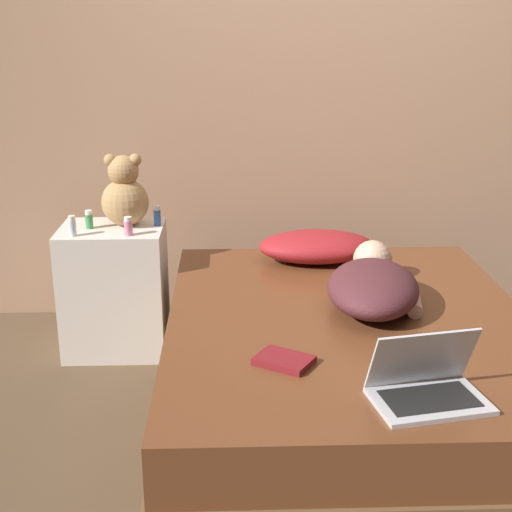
{
  "coord_description": "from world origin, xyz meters",
  "views": [
    {
      "loc": [
        -0.46,
        -2.58,
        1.55
      ],
      "look_at": [
        -0.36,
        0.23,
        0.63
      ],
      "focal_mm": 50.0,
      "sensor_mm": 36.0,
      "label": 1
    }
  ],
  "objects_px": {
    "bottle_pink": "(128,226)",
    "bottle_clear": "(72,226)",
    "person_lying": "(374,284)",
    "bottle_green": "(89,220)",
    "bottle_blue": "(157,216)",
    "laptop": "(427,385)",
    "teddy_bear": "(125,195)",
    "pillow": "(317,246)",
    "book": "(284,360)"
  },
  "relations": [
    {
      "from": "pillow",
      "to": "bottle_pink",
      "type": "height_order",
      "value": "bottle_pink"
    },
    {
      "from": "bottle_clear",
      "to": "pillow",
      "type": "bearing_deg",
      "value": 6.74
    },
    {
      "from": "bottle_pink",
      "to": "bottle_clear",
      "type": "bearing_deg",
      "value": -179.18
    },
    {
      "from": "teddy_bear",
      "to": "book",
      "type": "bearing_deg",
      "value": -59.03
    },
    {
      "from": "bottle_green",
      "to": "laptop",
      "type": "bearing_deg",
      "value": -46.57
    },
    {
      "from": "person_lying",
      "to": "book",
      "type": "xyz_separation_m",
      "value": [
        -0.41,
        -0.53,
        -0.07
      ]
    },
    {
      "from": "laptop",
      "to": "teddy_bear",
      "type": "bearing_deg",
      "value": 117.46
    },
    {
      "from": "laptop",
      "to": "bottle_clear",
      "type": "height_order",
      "value": "bottle_clear"
    },
    {
      "from": "teddy_bear",
      "to": "bottle_pink",
      "type": "height_order",
      "value": "teddy_bear"
    },
    {
      "from": "bottle_blue",
      "to": "bottle_green",
      "type": "bearing_deg",
      "value": -172.63
    },
    {
      "from": "pillow",
      "to": "bottle_blue",
      "type": "height_order",
      "value": "bottle_blue"
    },
    {
      "from": "teddy_bear",
      "to": "person_lying",
      "type": "bearing_deg",
      "value": -28.92
    },
    {
      "from": "laptop",
      "to": "bottle_pink",
      "type": "distance_m",
      "value": 1.62
    },
    {
      "from": "person_lying",
      "to": "bottle_green",
      "type": "height_order",
      "value": "bottle_green"
    },
    {
      "from": "bottle_clear",
      "to": "bottle_green",
      "type": "xyz_separation_m",
      "value": [
        0.05,
        0.12,
        -0.0
      ]
    },
    {
      "from": "teddy_bear",
      "to": "bottle_green",
      "type": "relative_size",
      "value": 3.92
    },
    {
      "from": "pillow",
      "to": "laptop",
      "type": "distance_m",
      "value": 1.35
    },
    {
      "from": "teddy_bear",
      "to": "book",
      "type": "relative_size",
      "value": 1.51
    },
    {
      "from": "person_lying",
      "to": "bottle_blue",
      "type": "xyz_separation_m",
      "value": [
        -0.93,
        0.59,
        0.14
      ]
    },
    {
      "from": "person_lying",
      "to": "bottle_green",
      "type": "distance_m",
      "value": 1.37
    },
    {
      "from": "person_lying",
      "to": "bottle_blue",
      "type": "distance_m",
      "value": 1.11
    },
    {
      "from": "laptop",
      "to": "bottle_pink",
      "type": "relative_size",
      "value": 4.36
    },
    {
      "from": "person_lying",
      "to": "laptop",
      "type": "xyz_separation_m",
      "value": [
        0.01,
        -0.79,
        -0.03
      ]
    },
    {
      "from": "bottle_green",
      "to": "person_lying",
      "type": "bearing_deg",
      "value": -23.61
    },
    {
      "from": "pillow",
      "to": "bottle_clear",
      "type": "distance_m",
      "value": 1.15
    },
    {
      "from": "pillow",
      "to": "bottle_clear",
      "type": "xyz_separation_m",
      "value": [
        -1.13,
        -0.13,
        0.15
      ]
    },
    {
      "from": "bottle_pink",
      "to": "bottle_green",
      "type": "bearing_deg",
      "value": 148.81
    },
    {
      "from": "bottle_clear",
      "to": "bottle_green",
      "type": "height_order",
      "value": "bottle_clear"
    },
    {
      "from": "person_lying",
      "to": "bottle_pink",
      "type": "xyz_separation_m",
      "value": [
        -1.05,
        0.42,
        0.13
      ]
    },
    {
      "from": "bottle_green",
      "to": "bottle_clear",
      "type": "bearing_deg",
      "value": -112.63
    },
    {
      "from": "bottle_clear",
      "to": "bottle_pink",
      "type": "relative_size",
      "value": 1.1
    },
    {
      "from": "laptop",
      "to": "bottle_pink",
      "type": "bearing_deg",
      "value": 120.33
    },
    {
      "from": "teddy_bear",
      "to": "bottle_clear",
      "type": "height_order",
      "value": "teddy_bear"
    },
    {
      "from": "bottle_blue",
      "to": "bottle_pink",
      "type": "height_order",
      "value": "bottle_blue"
    },
    {
      "from": "pillow",
      "to": "book",
      "type": "bearing_deg",
      "value": -102.35
    },
    {
      "from": "teddy_bear",
      "to": "bottle_blue",
      "type": "relative_size",
      "value": 3.53
    },
    {
      "from": "laptop",
      "to": "bottle_green",
      "type": "bearing_deg",
      "value": 122.54
    },
    {
      "from": "laptop",
      "to": "bottle_blue",
      "type": "distance_m",
      "value": 1.68
    },
    {
      "from": "book",
      "to": "bottle_clear",
      "type": "bearing_deg",
      "value": 133.25
    },
    {
      "from": "person_lying",
      "to": "bottle_pink",
      "type": "distance_m",
      "value": 1.14
    },
    {
      "from": "bottle_clear",
      "to": "bottle_pink",
      "type": "xyz_separation_m",
      "value": [
        0.25,
        0.0,
        -0.0
      ]
    },
    {
      "from": "person_lying",
      "to": "bottle_pink",
      "type": "relative_size",
      "value": 8.68
    },
    {
      "from": "person_lying",
      "to": "book",
      "type": "relative_size",
      "value": 3.31
    },
    {
      "from": "person_lying",
      "to": "teddy_bear",
      "type": "height_order",
      "value": "teddy_bear"
    },
    {
      "from": "bottle_clear",
      "to": "book",
      "type": "bearing_deg",
      "value": -46.75
    },
    {
      "from": "bottle_blue",
      "to": "bottle_clear",
      "type": "bearing_deg",
      "value": -155.77
    },
    {
      "from": "bottle_blue",
      "to": "book",
      "type": "bearing_deg",
      "value": -64.72
    },
    {
      "from": "bottle_blue",
      "to": "teddy_bear",
      "type": "bearing_deg",
      "value": 175.56
    },
    {
      "from": "bottle_clear",
      "to": "bottle_green",
      "type": "distance_m",
      "value": 0.13
    },
    {
      "from": "bottle_clear",
      "to": "bottle_green",
      "type": "relative_size",
      "value": 1.09
    }
  ]
}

